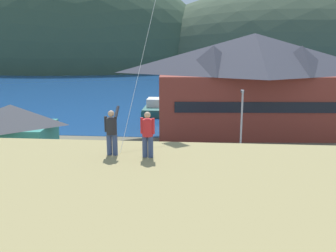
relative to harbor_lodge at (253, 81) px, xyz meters
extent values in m
plane|color=#66604C|center=(-7.48, -21.45, -5.83)|extent=(600.00, 600.00, 0.00)
cube|color=slate|center=(-7.48, -16.45, -5.78)|extent=(40.00, 20.00, 0.10)
cube|color=navy|center=(-7.48, 38.55, -5.82)|extent=(360.00, 84.00, 0.03)
ellipsoid|color=#334733|center=(-54.42, 93.13, -5.83)|extent=(107.64, 69.49, 70.18)
ellipsoid|color=#3D4C38|center=(37.20, 94.72, -5.83)|extent=(144.14, 65.51, 56.87)
cube|color=brown|center=(-0.01, 0.11, -2.50)|extent=(21.08, 10.90, 6.67)
cube|color=black|center=(0.33, -4.64, -2.16)|extent=(17.35, 1.33, 1.10)
pyramid|color=#3D3D47|center=(-0.01, 0.11, 2.97)|extent=(22.37, 11.93, 4.25)
pyramid|color=#3D3D47|center=(-4.48, -1.87, 2.35)|extent=(5.56, 5.56, 2.98)
pyramid|color=#3D3D47|center=(4.70, -1.21, 2.35)|extent=(5.56, 5.56, 2.98)
cube|color=#338475|center=(-21.36, -13.22, -4.12)|extent=(6.67, 5.36, 3.43)
pyramid|color=#47474C|center=(-21.36, -13.22, -1.55)|extent=(7.21, 5.89, 1.72)
cube|color=black|center=(-21.17, -15.70, -4.63)|extent=(1.10, 0.14, 2.40)
cube|color=#70604C|center=(-8.52, 12.17, -5.48)|extent=(3.20, 12.67, 0.70)
cube|color=#23564C|center=(-12.20, 10.26, -5.38)|extent=(2.67, 8.26, 0.90)
cube|color=#33665B|center=(-12.20, 10.26, -4.85)|extent=(2.59, 8.01, 0.16)
cube|color=silver|center=(-12.20, 9.64, -4.22)|extent=(1.86, 2.48, 1.10)
cube|color=#9EA3A8|center=(-6.78, -15.61, -5.01)|extent=(4.22, 1.85, 0.80)
cube|color=gray|center=(-6.63, -15.61, -4.26)|extent=(2.12, 1.63, 0.70)
cube|color=black|center=(-6.63, -15.61, -4.30)|extent=(2.16, 1.66, 0.32)
cylinder|color=black|center=(-8.14, -14.67, -5.41)|extent=(0.64, 0.23, 0.64)
cylinder|color=black|center=(-8.16, -16.51, -5.41)|extent=(0.64, 0.23, 0.64)
cylinder|color=black|center=(-5.41, -14.71, -5.41)|extent=(0.64, 0.23, 0.64)
cylinder|color=black|center=(-5.43, -16.54, -5.41)|extent=(0.64, 0.23, 0.64)
cube|color=silver|center=(-12.93, -15.21, -5.01)|extent=(4.32, 2.10, 0.80)
cube|color=beige|center=(-13.08, -15.20, -4.26)|extent=(2.21, 1.75, 0.70)
cube|color=black|center=(-13.08, -15.20, -4.30)|extent=(2.25, 1.78, 0.32)
cylinder|color=black|center=(-11.63, -16.22, -5.41)|extent=(0.65, 0.27, 0.64)
cylinder|color=black|center=(-11.50, -14.39, -5.41)|extent=(0.65, 0.27, 0.64)
cylinder|color=black|center=(-14.35, -16.03, -5.41)|extent=(0.65, 0.27, 0.64)
cylinder|color=black|center=(-14.22, -14.20, -5.41)|extent=(0.65, 0.27, 0.64)
cube|color=silver|center=(-18.31, -20.01, -5.01)|extent=(4.35, 2.19, 0.80)
cube|color=beige|center=(-18.46, -20.00, -4.26)|extent=(2.24, 1.79, 0.70)
cube|color=black|center=(-18.46, -20.00, -4.30)|extent=(2.29, 1.83, 0.32)
cylinder|color=black|center=(-17.04, -21.06, -5.41)|extent=(0.66, 0.28, 0.64)
cylinder|color=black|center=(-16.86, -19.23, -5.41)|extent=(0.66, 0.28, 0.64)
cylinder|color=black|center=(-19.58, -18.97, -5.41)|extent=(0.66, 0.28, 0.64)
cylinder|color=black|center=(3.47, -13.95, -5.41)|extent=(0.66, 0.27, 0.64)
cylinder|color=black|center=(3.62, -15.78, -5.41)|extent=(0.66, 0.27, 0.64)
cube|color=#236633|center=(-8.28, -21.41, -5.01)|extent=(4.35, 2.17, 0.80)
cube|color=#1E562B|center=(-8.43, -21.42, -4.26)|extent=(2.24, 1.78, 0.70)
cube|color=black|center=(-8.43, -21.42, -4.30)|extent=(2.28, 1.82, 0.32)
cylinder|color=black|center=(-6.84, -22.20, -5.41)|extent=(0.66, 0.28, 0.64)
cylinder|color=black|center=(-7.00, -20.37, -5.41)|extent=(0.66, 0.28, 0.64)
cylinder|color=black|center=(-9.55, -22.45, -5.41)|extent=(0.66, 0.28, 0.64)
cylinder|color=black|center=(-9.72, -20.62, -5.41)|extent=(0.66, 0.28, 0.64)
cube|color=red|center=(-1.29, -20.90, -5.01)|extent=(4.25, 1.91, 0.80)
cube|color=#B11A15|center=(-1.14, -20.90, -4.26)|extent=(2.14, 1.66, 0.70)
cube|color=black|center=(-1.14, -20.90, -4.30)|extent=(2.19, 1.69, 0.32)
cylinder|color=black|center=(-2.63, -19.94, -5.41)|extent=(0.65, 0.24, 0.64)
cylinder|color=black|center=(-2.68, -21.78, -5.41)|extent=(0.65, 0.24, 0.64)
cylinder|color=black|center=(0.10, -20.02, -5.41)|extent=(0.65, 0.24, 0.64)
cylinder|color=black|center=(0.05, -21.86, -5.41)|extent=(0.65, 0.24, 0.64)
cube|color=#9EA3A8|center=(-1.04, -15.09, -5.01)|extent=(4.31, 2.06, 0.80)
cube|color=gray|center=(-1.19, -15.10, -4.26)|extent=(2.20, 1.73, 0.70)
cube|color=black|center=(-1.19, -15.10, -4.30)|extent=(2.24, 1.76, 0.32)
cylinder|color=black|center=(0.38, -15.92, -5.41)|extent=(0.65, 0.26, 0.64)
cylinder|color=black|center=(0.26, -14.09, -5.41)|extent=(0.65, 0.26, 0.64)
cylinder|color=black|center=(-2.35, -16.09, -5.41)|extent=(0.65, 0.26, 0.64)
cylinder|color=black|center=(-2.46, -14.26, -5.41)|extent=(0.65, 0.26, 0.64)
cylinder|color=#ADADB2|center=(-2.24, -10.95, -2.68)|extent=(0.16, 0.16, 6.10)
cube|color=#4C4C51|center=(-2.24, -10.60, 0.27)|extent=(0.24, 0.70, 0.20)
cylinder|color=#384770|center=(-9.18, -29.37, 0.77)|extent=(0.20, 0.20, 0.82)
cylinder|color=#384770|center=(-8.96, -29.37, 0.77)|extent=(0.20, 0.20, 0.82)
cylinder|color=#232328|center=(-9.07, -29.37, 1.50)|extent=(0.40, 0.40, 0.64)
sphere|color=tan|center=(-9.07, -29.37, 1.98)|extent=(0.24, 0.24, 0.24)
cylinder|color=#232328|center=(-8.89, -29.20, 2.00)|extent=(0.11, 0.56, 0.43)
cylinder|color=#232328|center=(-9.29, -29.37, 1.57)|extent=(0.11, 0.11, 0.60)
cylinder|color=#384770|center=(-7.78, -29.52, 0.77)|extent=(0.20, 0.20, 0.82)
cylinder|color=#384770|center=(-7.56, -29.55, 0.77)|extent=(0.20, 0.20, 0.82)
cylinder|color=red|center=(-7.67, -29.54, 1.50)|extent=(0.40, 0.40, 0.64)
sphere|color=tan|center=(-7.67, -29.54, 1.98)|extent=(0.24, 0.24, 0.24)
cylinder|color=red|center=(-7.89, -29.50, 1.57)|extent=(0.11, 0.11, 0.60)
cylinder|color=red|center=(-7.45, -29.57, 1.57)|extent=(0.11, 0.11, 0.60)
cylinder|color=silver|center=(-8.20, -25.48, 4.85)|extent=(1.26, 7.30, 8.98)
camera|label=1|loc=(-5.71, -43.44, 4.84)|focal=41.46mm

